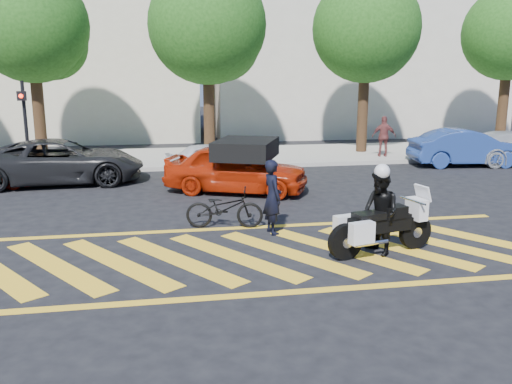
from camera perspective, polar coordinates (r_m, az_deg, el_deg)
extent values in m
plane|color=black|center=(10.71, 0.89, -6.60)|extent=(90.00, 90.00, 0.00)
cube|color=#9E998E|center=(22.28, -4.88, 3.69)|extent=(60.00, 5.00, 0.15)
cube|color=yellow|center=(10.72, -20.22, -7.36)|extent=(2.43, 3.21, 0.01)
cube|color=yellow|center=(10.57, -14.31, -7.23)|extent=(2.43, 3.21, 0.01)
cube|color=yellow|center=(10.54, -8.30, -7.03)|extent=(2.43, 3.21, 0.01)
cube|color=yellow|center=(10.62, -2.31, -6.76)|extent=(2.43, 3.21, 0.01)
cube|color=yellow|center=(10.80, 3.51, -6.42)|extent=(2.43, 3.21, 0.01)
cube|color=yellow|center=(11.10, 9.08, -6.03)|extent=(2.43, 3.21, 0.01)
cube|color=yellow|center=(11.49, 14.30, -5.62)|extent=(2.43, 3.21, 0.01)
cube|color=yellow|center=(11.98, 19.13, -5.19)|extent=(2.43, 3.21, 0.01)
cube|color=yellow|center=(12.54, 23.55, -4.77)|extent=(2.43, 3.21, 0.01)
cube|color=yellow|center=(8.97, 3.19, -10.51)|extent=(12.00, 0.20, 0.01)
cube|color=yellow|center=(12.49, -0.74, -3.75)|extent=(12.00, 0.20, 0.01)
cube|color=beige|center=(31.56, -21.74, 14.46)|extent=(16.00, 8.00, 10.00)
cube|color=beige|center=(32.85, 9.90, 15.92)|extent=(16.00, 8.00, 11.00)
cylinder|color=black|center=(22.46, -21.89, 7.85)|extent=(0.44, 0.44, 4.00)
sphere|color=#1D4B14|center=(22.46, -22.58, 15.88)|extent=(4.20, 4.20, 4.20)
sphere|color=#1D4B14|center=(22.61, -20.74, 14.39)|extent=(2.73, 2.73, 2.73)
cylinder|color=black|center=(22.06, -4.98, 8.64)|extent=(0.44, 0.44, 4.00)
sphere|color=#1D4B14|center=(22.08, -5.15, 17.12)|extent=(4.60, 4.60, 4.60)
sphere|color=#1D4B14|center=(22.39, -3.59, 15.31)|extent=(2.99, 2.99, 2.99)
cylinder|color=black|center=(23.53, 11.18, 8.69)|extent=(0.44, 0.44, 4.00)
sphere|color=#1D4B14|center=(23.54, 11.53, 16.51)|extent=(4.40, 4.40, 4.40)
sphere|color=#1D4B14|center=(24.00, 12.57, 14.80)|extent=(2.86, 2.86, 2.86)
cylinder|color=black|center=(26.55, 24.54, 8.23)|extent=(0.44, 0.44, 4.00)
sphere|color=#1D4B14|center=(26.56, 25.17, 14.90)|extent=(4.00, 4.00, 4.00)
cylinder|color=black|center=(20.35, -23.04, 6.21)|extent=(0.12, 0.12, 3.20)
cube|color=black|center=(20.08, -23.44, 9.27)|extent=(0.28, 0.18, 0.32)
sphere|color=#FF260C|center=(19.98, -23.51, 9.25)|extent=(0.14, 0.14, 0.14)
imported|color=black|center=(11.87, 1.74, -0.52)|extent=(0.50, 0.67, 1.65)
imported|color=black|center=(12.39, -3.35, -1.70)|extent=(1.84, 0.93, 0.92)
cylinder|color=black|center=(10.48, 9.39, -5.19)|extent=(0.72, 0.31, 0.70)
cylinder|color=silver|center=(10.48, 9.39, -5.19)|extent=(0.25, 0.22, 0.21)
cylinder|color=black|center=(11.43, 16.40, -4.03)|extent=(0.72, 0.31, 0.70)
cylinder|color=silver|center=(11.43, 16.40, -4.03)|extent=(0.25, 0.22, 0.21)
cube|color=black|center=(10.83, 12.89, -3.29)|extent=(1.35, 0.58, 0.32)
cube|color=black|center=(10.96, 14.29, -2.02)|extent=(0.54, 0.42, 0.23)
cube|color=black|center=(10.63, 11.79, -2.47)|extent=(0.65, 0.49, 0.13)
cube|color=silver|center=(11.31, 16.55, -1.71)|extent=(0.33, 0.49, 0.42)
cube|color=silver|center=(10.72, 9.40, -3.48)|extent=(0.51, 0.30, 0.40)
cube|color=silver|center=(10.28, 11.07, -4.24)|extent=(0.51, 0.30, 0.40)
imported|color=black|center=(10.78, 12.92, -2.17)|extent=(0.80, 0.93, 1.66)
imported|color=#AA2107|center=(15.94, -2.10, 2.47)|extent=(4.52, 3.16, 1.43)
imported|color=black|center=(18.32, -19.82, 3.05)|extent=(5.23, 2.63, 1.42)
imported|color=silver|center=(18.22, -4.10, 3.38)|extent=(3.60, 1.62, 1.20)
imported|color=navy|center=(21.98, 21.33, 4.38)|extent=(4.34, 1.90, 1.39)
imported|color=brown|center=(22.36, 13.32, 5.72)|extent=(1.02, 0.62, 1.62)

